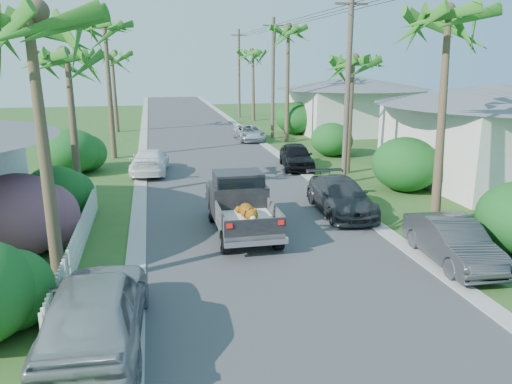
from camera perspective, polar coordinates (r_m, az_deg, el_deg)
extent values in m
plane|color=#2A5821|center=(11.95, 7.65, -14.97)|extent=(120.00, 120.00, 0.00)
cube|color=#38383A|center=(35.42, -5.82, 5.16)|extent=(8.00, 100.00, 0.02)
cube|color=#A5A39E|center=(35.24, -12.81, 4.86)|extent=(0.60, 100.00, 0.06)
cube|color=#A5A39E|center=(36.11, 1.01, 5.46)|extent=(0.60, 100.00, 0.06)
cylinder|color=black|center=(15.78, -3.51, -5.72)|extent=(0.28, 0.76, 0.76)
cylinder|color=black|center=(16.09, 2.51, -5.29)|extent=(0.28, 0.76, 0.76)
cylinder|color=black|center=(18.83, -4.96, -2.31)|extent=(0.28, 0.76, 0.76)
cylinder|color=black|center=(19.09, 0.11, -2.01)|extent=(0.28, 0.76, 0.76)
cube|color=slate|center=(16.43, -0.92, -3.96)|extent=(1.90, 2.40, 0.24)
cube|color=slate|center=(16.17, -4.13, -2.89)|extent=(0.06, 2.40, 0.55)
cube|color=slate|center=(16.50, 2.22, -2.50)|extent=(0.06, 2.40, 0.55)
cube|color=black|center=(15.23, -0.09, -4.06)|extent=(1.92, 0.08, 0.52)
cube|color=silver|center=(15.23, 0.03, -5.79)|extent=(1.98, 0.18, 0.18)
cube|color=red|center=(15.01, -3.05, -3.89)|extent=(0.18, 0.05, 0.14)
cube|color=red|center=(15.32, 2.89, -3.50)|extent=(0.18, 0.05, 0.14)
cube|color=black|center=(18.04, -2.04, -0.81)|extent=(1.94, 1.65, 1.10)
cube|color=black|center=(17.86, -2.06, 1.45)|extent=(1.70, 1.35, 0.55)
cube|color=black|center=(17.23, -1.68, 0.84)|extent=(1.60, 0.05, 0.45)
cube|color=black|center=(19.27, -2.67, -0.26)|extent=(1.94, 1.20, 0.80)
cube|color=white|center=(16.37, -0.92, -3.30)|extent=(1.70, 2.10, 0.16)
ellipsoid|color=orange|center=(16.37, -0.99, -2.19)|extent=(0.48, 1.25, 0.43)
sphere|color=orange|center=(15.64, -0.48, -2.70)|extent=(0.40, 0.40, 0.40)
ellipsoid|color=white|center=(16.40, -0.99, -2.52)|extent=(0.32, 0.86, 0.18)
imported|color=#303336|center=(16.05, 21.55, -5.31)|extent=(1.73, 4.17, 1.34)
imported|color=#303236|center=(20.10, 9.65, -0.49)|extent=(2.05, 4.70, 1.35)
imported|color=black|center=(28.16, 4.64, 4.10)|extent=(2.15, 4.22, 1.38)
imported|color=silver|center=(38.04, -0.77, 6.78)|extent=(1.96, 4.22, 1.17)
imported|color=#9EA1A5|center=(11.20, -17.88, -12.80)|extent=(2.22, 5.08, 1.70)
imported|color=white|center=(27.34, -12.05, 3.42)|extent=(2.25, 4.67, 1.31)
cone|color=brown|center=(13.22, -22.94, 3.14)|extent=(0.36, 0.71, 7.01)
cone|color=brown|center=(22.15, -20.13, 6.64)|extent=(0.36, 0.61, 6.21)
cone|color=brown|center=(31.88, -16.39, 10.81)|extent=(0.36, 0.36, 8.00)
cone|color=brown|center=(43.91, -15.85, 10.81)|extent=(0.36, 0.75, 6.51)
cone|color=brown|center=(18.72, 20.41, 7.28)|extent=(0.36, 0.73, 7.51)
cone|color=brown|center=(26.92, 10.67, 8.37)|extent=(0.36, 0.54, 6.01)
cone|color=brown|center=(37.10, 3.62, 12.01)|extent=(0.36, 0.36, 8.20)
cone|color=brown|center=(50.82, -0.32, 12.00)|extent=(0.36, 0.63, 6.81)
ellipsoid|color=#AC1870|center=(16.93, -25.67, -2.49)|extent=(3.00, 3.30, 2.60)
ellipsoid|color=#124119|center=(20.69, -22.00, 0.00)|extent=(2.40, 2.64, 2.00)
ellipsoid|color=#124119|center=(28.48, -20.57, 4.36)|extent=(3.20, 3.52, 2.40)
ellipsoid|color=#124119|center=(24.12, 16.70, 3.06)|extent=(3.00, 3.30, 2.50)
ellipsoid|color=#124119|center=(32.11, 8.62, 5.96)|extent=(2.60, 2.86, 2.10)
ellipsoid|color=#124119|center=(41.65, 4.50, 8.43)|extent=(3.20, 3.52, 2.60)
cube|color=white|center=(16.35, -19.61, -5.40)|extent=(0.10, 11.00, 1.00)
cube|color=silver|center=(27.65, 25.39, 5.06)|extent=(8.00, 9.00, 3.80)
cone|color=#595B60|center=(27.40, 25.95, 10.00)|extent=(6.48, 6.48, 1.00)
cube|color=silver|center=(43.26, 10.97, 9.11)|extent=(9.00, 8.00, 3.60)
cone|color=#595B60|center=(43.11, 11.12, 12.15)|extent=(6.48, 6.48, 1.00)
cylinder|color=brown|center=(24.57, 10.43, 11.30)|extent=(0.26, 0.26, 9.00)
cube|color=brown|center=(24.66, 10.87, 20.38)|extent=(1.60, 0.10, 0.10)
cylinder|color=brown|center=(38.87, 1.95, 12.74)|extent=(0.26, 0.26, 9.00)
cube|color=brown|center=(38.92, 2.01, 18.49)|extent=(1.60, 0.10, 0.10)
cylinder|color=brown|center=(53.55, -1.95, 13.31)|extent=(0.26, 0.26, 9.00)
cube|color=brown|center=(53.59, -1.99, 17.49)|extent=(1.60, 0.10, 0.10)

